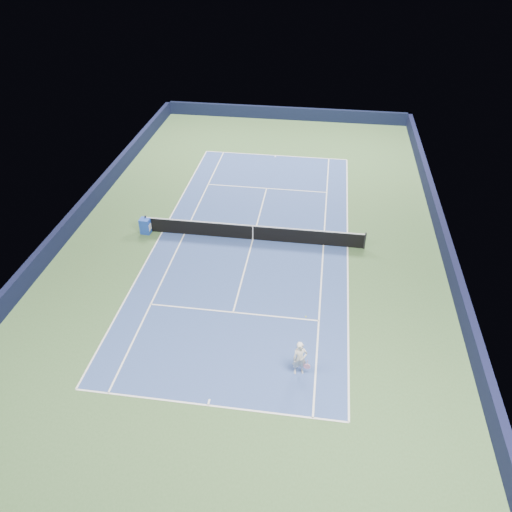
# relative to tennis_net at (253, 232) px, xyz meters

# --- Properties ---
(ground) EXTENTS (40.00, 40.00, 0.00)m
(ground) POSITION_rel_tennis_net_xyz_m (0.00, 0.00, -0.50)
(ground) COLOR #38562F
(ground) RESTS_ON ground
(wall_far) EXTENTS (22.00, 0.35, 1.10)m
(wall_far) POSITION_rel_tennis_net_xyz_m (0.00, 19.82, 0.05)
(wall_far) COLOR black
(wall_far) RESTS_ON ground
(wall_right) EXTENTS (0.35, 40.00, 1.10)m
(wall_right) POSITION_rel_tennis_net_xyz_m (10.82, 0.00, 0.05)
(wall_right) COLOR black
(wall_right) RESTS_ON ground
(wall_left) EXTENTS (0.35, 40.00, 1.10)m
(wall_left) POSITION_rel_tennis_net_xyz_m (-10.82, 0.00, 0.05)
(wall_left) COLOR black
(wall_left) RESTS_ON ground
(court_surface) EXTENTS (10.97, 23.77, 0.01)m
(court_surface) POSITION_rel_tennis_net_xyz_m (0.00, 0.00, -0.50)
(court_surface) COLOR navy
(court_surface) RESTS_ON ground
(baseline_far) EXTENTS (10.97, 0.08, 0.00)m
(baseline_far) POSITION_rel_tennis_net_xyz_m (0.00, 11.88, -0.50)
(baseline_far) COLOR white
(baseline_far) RESTS_ON ground
(baseline_near) EXTENTS (10.97, 0.08, 0.00)m
(baseline_near) POSITION_rel_tennis_net_xyz_m (0.00, -11.88, -0.50)
(baseline_near) COLOR white
(baseline_near) RESTS_ON ground
(sideline_doubles_right) EXTENTS (0.08, 23.77, 0.00)m
(sideline_doubles_right) POSITION_rel_tennis_net_xyz_m (5.49, 0.00, -0.50)
(sideline_doubles_right) COLOR white
(sideline_doubles_right) RESTS_ON ground
(sideline_doubles_left) EXTENTS (0.08, 23.77, 0.00)m
(sideline_doubles_left) POSITION_rel_tennis_net_xyz_m (-5.49, 0.00, -0.50)
(sideline_doubles_left) COLOR white
(sideline_doubles_left) RESTS_ON ground
(sideline_singles_right) EXTENTS (0.08, 23.77, 0.00)m
(sideline_singles_right) POSITION_rel_tennis_net_xyz_m (4.12, 0.00, -0.50)
(sideline_singles_right) COLOR white
(sideline_singles_right) RESTS_ON ground
(sideline_singles_left) EXTENTS (0.08, 23.77, 0.00)m
(sideline_singles_left) POSITION_rel_tennis_net_xyz_m (-4.12, 0.00, -0.50)
(sideline_singles_left) COLOR white
(sideline_singles_left) RESTS_ON ground
(service_line_far) EXTENTS (8.23, 0.08, 0.00)m
(service_line_far) POSITION_rel_tennis_net_xyz_m (0.00, 6.40, -0.50)
(service_line_far) COLOR white
(service_line_far) RESTS_ON ground
(service_line_near) EXTENTS (8.23, 0.08, 0.00)m
(service_line_near) POSITION_rel_tennis_net_xyz_m (0.00, -6.40, -0.50)
(service_line_near) COLOR white
(service_line_near) RESTS_ON ground
(center_service_line) EXTENTS (0.08, 12.80, 0.00)m
(center_service_line) POSITION_rel_tennis_net_xyz_m (0.00, 0.00, -0.50)
(center_service_line) COLOR white
(center_service_line) RESTS_ON ground
(center_mark_far) EXTENTS (0.08, 0.30, 0.00)m
(center_mark_far) POSITION_rel_tennis_net_xyz_m (0.00, 11.73, -0.50)
(center_mark_far) COLOR white
(center_mark_far) RESTS_ON ground
(center_mark_near) EXTENTS (0.08, 0.30, 0.00)m
(center_mark_near) POSITION_rel_tennis_net_xyz_m (0.00, -11.73, -0.50)
(center_mark_near) COLOR white
(center_mark_near) RESTS_ON ground
(tennis_net) EXTENTS (12.90, 0.10, 1.07)m
(tennis_net) POSITION_rel_tennis_net_xyz_m (0.00, 0.00, 0.00)
(tennis_net) COLOR black
(tennis_net) RESTS_ON ground
(sponsor_cube) EXTENTS (0.61, 0.57, 0.95)m
(sponsor_cube) POSITION_rel_tennis_net_xyz_m (-6.40, -0.18, -0.03)
(sponsor_cube) COLOR #1C40AC
(sponsor_cube) RESTS_ON ground
(tennis_player) EXTENTS (0.81, 1.31, 2.28)m
(tennis_player) POSITION_rel_tennis_net_xyz_m (3.41, -9.68, 0.33)
(tennis_player) COLOR silver
(tennis_player) RESTS_ON ground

